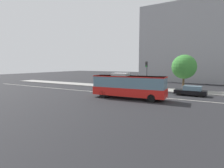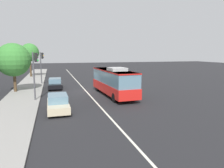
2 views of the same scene
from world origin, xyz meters
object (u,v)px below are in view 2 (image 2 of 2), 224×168
object	(u,v)px
traffic_light_mid_block	(42,62)
street_tree_kerbside_centre	(30,53)
transit_bus	(114,81)
sedan_beige	(58,103)
sedan_black	(55,83)
traffic_light_near_corner	(35,68)
street_tree_kerbside_left	(13,60)

from	to	relation	value
traffic_light_mid_block	street_tree_kerbside_centre	size ratio (longest dim) A/B	0.74
transit_bus	traffic_light_mid_block	bearing A→B (deg)	32.53
sedan_beige	sedan_black	distance (m)	12.38
sedan_black	traffic_light_mid_block	world-z (taller)	traffic_light_mid_block
transit_bus	sedan_beige	xyz separation A→B (m)	(-5.18, 6.68, -1.09)
traffic_light_mid_block	traffic_light_near_corner	bearing A→B (deg)	-89.92
transit_bus	street_tree_kerbside_centre	world-z (taller)	street_tree_kerbside_centre
sedan_beige	traffic_light_near_corner	distance (m)	5.88
sedan_black	street_tree_kerbside_centre	world-z (taller)	street_tree_kerbside_centre
transit_bus	sedan_black	size ratio (longest dim) A/B	2.22
street_tree_kerbside_left	street_tree_kerbside_centre	size ratio (longest dim) A/B	0.90
transit_bus	sedan_beige	size ratio (longest dim) A/B	2.24
sedan_beige	traffic_light_near_corner	world-z (taller)	traffic_light_near_corner
transit_bus	sedan_beige	distance (m)	8.52
traffic_light_near_corner	street_tree_kerbside_left	xyz separation A→B (m)	(5.83, 2.96, 0.65)
transit_bus	street_tree_kerbside_centre	bearing A→B (deg)	22.89
transit_bus	street_tree_kerbside_centre	distance (m)	26.06
traffic_light_near_corner	traffic_light_mid_block	world-z (taller)	same
sedan_beige	street_tree_kerbside_centre	size ratio (longest dim) A/B	0.64
traffic_light_mid_block	street_tree_kerbside_centre	xyz separation A→B (m)	(11.25, 2.74, 1.58)
street_tree_kerbside_left	street_tree_kerbside_centre	bearing A→B (deg)	-1.24
sedan_black	street_tree_kerbside_left	world-z (taller)	street_tree_kerbside_left
transit_bus	traffic_light_near_corner	distance (m)	8.95
street_tree_kerbside_centre	transit_bus	bearing A→B (deg)	-153.98
traffic_light_mid_block	sedan_beige	bearing A→B (deg)	-82.77
transit_bus	traffic_light_near_corner	xyz separation A→B (m)	(-0.47, 8.76, 1.75)
sedan_beige	street_tree_kerbside_centre	world-z (taller)	street_tree_kerbside_centre
transit_bus	street_tree_kerbside_centre	size ratio (longest dim) A/B	1.44
transit_bus	sedan_black	bearing A→B (deg)	39.80
street_tree_kerbside_centre	street_tree_kerbside_left	bearing A→B (deg)	178.76
sedan_black	sedan_beige	bearing A→B (deg)	2.27
traffic_light_mid_block	street_tree_kerbside_centre	world-z (taller)	street_tree_kerbside_centre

